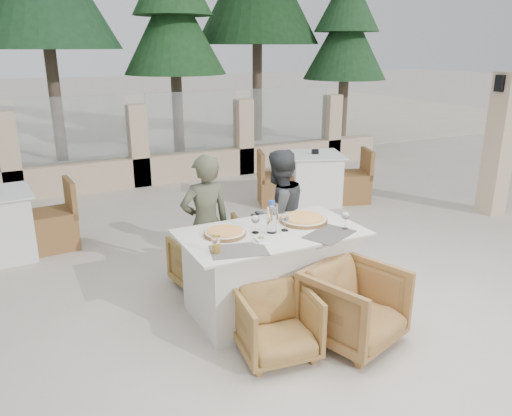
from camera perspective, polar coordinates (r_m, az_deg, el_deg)
name	(u,v)px	position (r m, az deg, el deg)	size (l,w,h in m)	color
ground	(269,305)	(4.78, 1.55, -11.03)	(80.00, 80.00, 0.00)	beige
sand_patch	(72,120)	(17.94, -20.31, 9.43)	(30.00, 16.00, 0.01)	beige
perimeter_wall_far	(138,140)	(8.84, -13.35, 7.58)	(10.00, 0.34, 1.60)	#CEB491
lantern_pillar	(499,145)	(7.87, 26.05, 6.50)	(0.34, 0.34, 2.00)	#CEB391
pine_centre	(174,38)	(11.43, -9.34, 18.63)	(2.20, 2.20, 5.00)	#214D23
pine_far_right	(345,50)	(12.64, 10.18, 17.37)	(1.98, 1.98, 4.50)	#204923
dining_table	(271,271)	(4.54, 1.71, -7.25)	(1.60, 0.90, 0.77)	beige
placemat_near_left	(239,250)	(3.98, -2.00, -4.87)	(0.45, 0.30, 0.00)	#625B54
placemat_near_right	(329,234)	(4.36, 8.39, -3.00)	(0.45, 0.30, 0.00)	#504B44
pizza_left	(225,233)	(4.29, -3.57, -2.85)	(0.36, 0.36, 0.05)	#D4631C
pizza_right	(303,219)	(4.64, 5.45, -1.22)	(0.44, 0.44, 0.06)	orange
water_bottle	(272,217)	(4.31, 1.81, -1.00)	(0.09, 0.09, 0.29)	#B8DDF2
wine_glass_centre	(255,223)	(4.32, -0.08, -1.72)	(0.08, 0.08, 0.18)	white
wine_glass_near	(285,221)	(4.38, 3.33, -1.46)	(0.08, 0.08, 0.18)	white
wine_glass_corner	(345,219)	(4.48, 10.18, -1.28)	(0.08, 0.08, 0.18)	white
beer_glass_left	(216,244)	(3.93, -4.60, -4.17)	(0.07, 0.07, 0.14)	gold
beer_glass_right	(274,212)	(4.67, 2.08, -0.41)	(0.07, 0.07, 0.15)	orange
olive_dish	(261,239)	(4.15, 0.60, -3.60)	(0.11, 0.11, 0.04)	silver
armchair_far_left	(204,261)	(5.05, -5.92, -6.08)	(0.57, 0.58, 0.53)	olive
armchair_far_right	(265,242)	(5.42, 1.07, -3.93)	(0.63, 0.65, 0.59)	brown
armchair_near_left	(276,324)	(3.97, 2.35, -13.06)	(0.58, 0.60, 0.54)	olive
armchair_near_right	(354,306)	(4.18, 11.16, -10.92)	(0.68, 0.70, 0.64)	olive
diner_left	(206,224)	(4.84, -5.78, -1.84)	(0.50, 0.33, 1.37)	#484B36
diner_right	(278,215)	(5.09, 2.55, -0.84)	(0.66, 0.51, 1.36)	#36393B
bg_table_b	(314,178)	(7.74, 6.66, 3.38)	(1.64, 0.82, 0.77)	white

